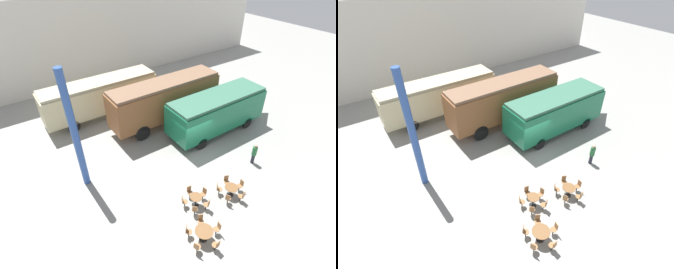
{
  "view_description": "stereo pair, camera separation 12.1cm",
  "coord_description": "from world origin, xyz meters",
  "views": [
    {
      "loc": [
        -10.48,
        -11.62,
        12.93
      ],
      "look_at": [
        -1.77,
        1.0,
        1.6
      ],
      "focal_mm": 28.0,
      "sensor_mm": 36.0,
      "label": 1
    },
    {
      "loc": [
        -10.38,
        -11.68,
        12.93
      ],
      "look_at": [
        -1.77,
        1.0,
        1.6
      ],
      "focal_mm": 28.0,
      "sensor_mm": 36.0,
      "label": 2
    }
  ],
  "objects": [
    {
      "name": "cafe_chair_13",
      "position": [
        -0.66,
        -4.03,
        0.51
      ],
      "size": [
        0.38,
        0.4,
        0.87
      ],
      "rotation": [
        0.0,
        0.0,
        10.59
      ],
      "color": "black",
      "rests_on": "ground_plane"
    },
    {
      "name": "passenger_coach_wooden",
      "position": [
        0.33,
        4.46,
        2.36
      ],
      "size": [
        9.74,
        2.41,
        3.91
      ],
      "color": "brown",
      "rests_on": "ground_plane"
    },
    {
      "name": "cafe_table_far",
      "position": [
        -0.97,
        -4.75,
        0.55
      ],
      "size": [
        0.81,
        0.81,
        0.71
      ],
      "color": "black",
      "rests_on": "ground_plane"
    },
    {
      "name": "cafe_chair_0",
      "position": [
        -3.95,
        -3.79,
        0.51
      ],
      "size": [
        0.4,
        0.39,
        0.87
      ],
      "rotation": [
        0.0,
        0.0,
        5.83
      ],
      "color": "black",
      "rests_on": "ground_plane"
    },
    {
      "name": "cafe_chair_4",
      "position": [
        -3.18,
        -3.39,
        0.51
      ],
      "size": [
        0.36,
        0.37,
        0.87
      ],
      "rotation": [
        0.0,
        0.0,
        10.85
      ],
      "color": "black",
      "rests_on": "ground_plane"
    },
    {
      "name": "streamlined_locomotive",
      "position": [
        3.78,
        1.1,
        1.93
      ],
      "size": [
        10.23,
        2.79,
        3.31
      ],
      "color": "#196B47",
      "rests_on": "ground_plane"
    },
    {
      "name": "cafe_table_near",
      "position": [
        -3.28,
        -4.12,
        0.56
      ],
      "size": [
        0.73,
        0.73,
        0.77
      ],
      "color": "black",
      "rests_on": "ground_plane"
    },
    {
      "name": "cafe_chair_5",
      "position": [
        -3.97,
        -5.36,
        0.51
      ],
      "size": [
        0.39,
        0.4,
        0.87
      ],
      "rotation": [
        0.0,
        0.0,
        4.21
      ],
      "color": "black",
      "rests_on": "ground_plane"
    },
    {
      "name": "backdrop_wall",
      "position": [
        0.0,
        15.85,
        4.5
      ],
      "size": [
        44.0,
        0.15,
        9.0
      ],
      "color": "silver",
      "rests_on": "ground_plane"
    },
    {
      "name": "cafe_chair_2",
      "position": [
        -2.94,
        -4.77,
        0.51
      ],
      "size": [
        0.39,
        0.4,
        0.87
      ],
      "rotation": [
        0.0,
        0.0,
        8.34
      ],
      "color": "black",
      "rests_on": "ground_plane"
    },
    {
      "name": "visitor_person",
      "position": [
        2.52,
        -3.49,
        0.89
      ],
      "size": [
        0.34,
        0.34,
        1.65
      ],
      "color": "#262633",
      "rests_on": "ground_plane"
    },
    {
      "name": "cafe_chair_8",
      "position": [
        -4.28,
        -6.96,
        0.51
      ],
      "size": [
        0.36,
        0.37,
        0.87
      ],
      "rotation": [
        0.0,
        0.0,
        7.98
      ],
      "color": "black",
      "rests_on": "ground_plane"
    },
    {
      "name": "cafe_chair_10",
      "position": [
        -1.64,
        -5.14,
        0.51
      ],
      "size": [
        0.4,
        0.39,
        0.87
      ],
      "rotation": [
        0.0,
        0.0,
        6.82
      ],
      "color": "black",
      "rests_on": "ground_plane"
    },
    {
      "name": "cafe_chair_1",
      "position": [
        -3.8,
        -4.65,
        0.51
      ],
      "size": [
        0.4,
        0.4,
        0.87
      ],
      "rotation": [
        0.0,
        0.0,
        7.08
      ],
      "color": "black",
      "rests_on": "ground_plane"
    },
    {
      "name": "cafe_chair_12",
      "position": [
        -0.19,
        -4.82,
        0.51
      ],
      "size": [
        0.37,
        0.36,
        0.87
      ],
      "rotation": [
        0.0,
        0.0,
        9.33
      ],
      "color": "black",
      "rests_on": "ground_plane"
    },
    {
      "name": "cafe_chair_6",
      "position": [
        -4.97,
        -5.49,
        0.51
      ],
      "size": [
        0.4,
        0.4,
        0.87
      ],
      "rotation": [
        0.0,
        0.0,
        5.46
      ],
      "color": "black",
      "rests_on": "ground_plane"
    },
    {
      "name": "cafe_chair_9",
      "position": [
        -3.54,
        -6.27,
        0.51
      ],
      "size": [
        0.38,
        0.36,
        0.87
      ],
      "rotation": [
        0.0,
        0.0,
        9.23
      ],
      "color": "black",
      "rests_on": "ground_plane"
    },
    {
      "name": "cafe_table_mid",
      "position": [
        -4.38,
        -6.11,
        0.62
      ],
      "size": [
        0.97,
        0.97,
        0.76
      ],
      "color": "black",
      "rests_on": "ground_plane"
    },
    {
      "name": "cafe_chair_11",
      "position": [
        -0.8,
        -5.51,
        0.51
      ],
      "size": [
        0.36,
        0.38,
        0.87
      ],
      "rotation": [
        0.0,
        0.0,
        8.07
      ],
      "color": "black",
      "rests_on": "ground_plane"
    },
    {
      "name": "support_pillar",
      "position": [
        -8.0,
        1.47,
        4.0
      ],
      "size": [
        0.44,
        0.44,
        8.0
      ],
      "color": "#2D519E",
      "rests_on": "ground_plane"
    },
    {
      "name": "cafe_chair_3",
      "position": [
        -2.56,
        -3.99,
        0.51
      ],
      "size": [
        0.38,
        0.36,
        0.87
      ],
      "rotation": [
        0.0,
        0.0,
        9.6
      ],
      "color": "black",
      "rests_on": "ground_plane"
    },
    {
      "name": "cafe_chair_14",
      "position": [
        -1.55,
        -4.23,
        0.51
      ],
      "size": [
        0.4,
        0.4,
        0.87
      ],
      "rotation": [
        0.0,
        0.0,
        11.84
      ],
      "color": "black",
      "rests_on": "ground_plane"
    },
    {
      "name": "ground_plane",
      "position": [
        0.0,
        0.0,
        0.0
      ],
      "size": [
        80.0,
        80.0,
        0.0
      ],
      "primitive_type": "plane",
      "color": "gray"
    },
    {
      "name": "cafe_chair_7",
      "position": [
        -5.16,
        -6.48,
        0.51
      ],
      "size": [
        0.4,
        0.38,
        0.87
      ],
      "rotation": [
        0.0,
        0.0,
        6.72
      ],
      "color": "black",
      "rests_on": "ground_plane"
    },
    {
      "name": "passenger_coach_vintage",
      "position": [
        -3.66,
        8.77,
        1.99
      ],
      "size": [
        10.17,
        2.46,
        3.37
      ],
      "color": "beige",
      "rests_on": "ground_plane"
    }
  ]
}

